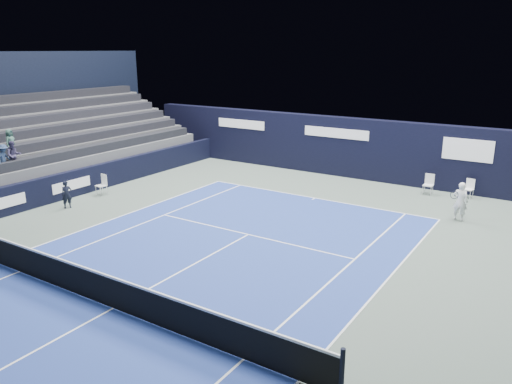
# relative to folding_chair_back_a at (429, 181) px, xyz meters

# --- Properties ---
(ground) EXTENTS (48.00, 48.00, 0.00)m
(ground) POSITION_rel_folding_chair_back_a_xyz_m (-4.13, -13.36, -0.64)
(ground) COLOR #4E5D53
(ground) RESTS_ON ground
(court_surface) EXTENTS (10.97, 23.77, 0.01)m
(court_surface) POSITION_rel_folding_chair_back_a_xyz_m (-4.13, -15.36, -0.64)
(court_surface) COLOR navy
(court_surface) RESTS_ON ground
(folding_chair_back_a) EXTENTS (0.43, 0.46, 0.96)m
(folding_chair_back_a) POSITION_rel_folding_chair_back_a_xyz_m (0.00, 0.00, 0.00)
(folding_chair_back_a) COLOR silver
(folding_chair_back_a) RESTS_ON ground
(folding_chair_back_b) EXTENTS (0.46, 0.45, 0.88)m
(folding_chair_back_b) POSITION_rel_folding_chair_back_a_xyz_m (1.69, 0.36, -0.14)
(folding_chair_back_b) COLOR white
(folding_chair_back_b) RESTS_ON ground
(line_judge_chair) EXTENTS (0.47, 0.46, 0.95)m
(line_judge_chair) POSITION_rel_folding_chair_back_a_xyz_m (-12.70, -8.26, -0.10)
(line_judge_chair) COLOR white
(line_judge_chair) RESTS_ON ground
(line_judge) EXTENTS (0.43, 0.51, 1.18)m
(line_judge) POSITION_rel_folding_chair_back_a_xyz_m (-12.37, -10.46, -0.05)
(line_judge) COLOR black
(line_judge) RESTS_ON ground
(court_markings) EXTENTS (11.03, 23.83, 0.00)m
(court_markings) POSITION_rel_folding_chair_back_a_xyz_m (-4.13, -15.36, -0.63)
(court_markings) COLOR white
(court_markings) RESTS_ON court_surface
(tennis_net) EXTENTS (12.90, 0.10, 1.10)m
(tennis_net) POSITION_rel_folding_chair_back_a_xyz_m (-4.13, -15.36, -0.13)
(tennis_net) COLOR black
(tennis_net) RESTS_ON ground
(back_sponsor_wall) EXTENTS (26.00, 0.63, 3.10)m
(back_sponsor_wall) POSITION_rel_folding_chair_back_a_xyz_m (-4.13, 1.14, 0.91)
(back_sponsor_wall) COLOR black
(back_sponsor_wall) RESTS_ON ground
(side_barrier_left) EXTENTS (0.33, 22.00, 1.20)m
(side_barrier_left) POSITION_rel_folding_chair_back_a_xyz_m (-13.63, -9.39, -0.04)
(side_barrier_left) COLOR black
(side_barrier_left) RESTS_ON ground
(spectator_stand) EXTENTS (6.00, 18.00, 6.40)m
(spectator_stand) POSITION_rel_folding_chair_back_a_xyz_m (-17.41, -8.38, 1.31)
(spectator_stand) COLOR #4D4D50
(spectator_stand) RESTS_ON ground
(tennis_player) EXTENTS (0.59, 0.81, 1.55)m
(tennis_player) POSITION_rel_folding_chair_back_a_xyz_m (1.97, -3.13, 0.14)
(tennis_player) COLOR white
(tennis_player) RESTS_ON ground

